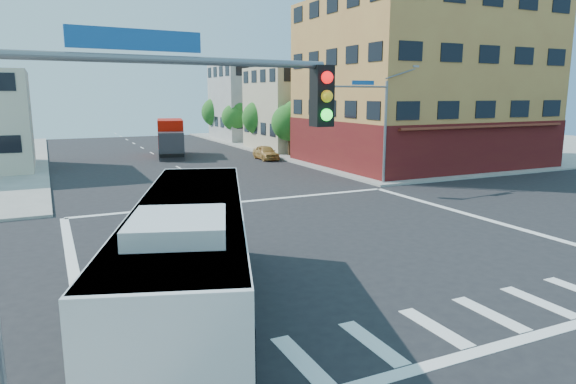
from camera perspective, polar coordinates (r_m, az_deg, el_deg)
name	(u,v)px	position (r m, az deg, el deg)	size (l,w,h in m)	color
ground	(322,245)	(21.39, 3.81, -5.86)	(120.00, 120.00, 0.00)	black
sidewalk_ne	(427,141)	(69.70, 15.15, 5.48)	(50.00, 50.00, 0.15)	gray
corner_building_ne	(420,97)	(47.13, 14.49, 10.20)	(18.10, 15.44, 14.00)	#B38440
building_east_near	(308,109)	(58.48, 2.25, 9.23)	(12.06, 10.06, 9.00)	tan
building_east_far	(261,102)	(71.18, -3.03, 9.91)	(12.06, 10.06, 10.00)	#A3A29D
signal_mast_ne	(366,112)	(34.32, 8.64, 8.79)	(7.91, 1.13, 8.07)	slate
signal_mast_sw	(124,180)	(7.39, -17.81, 1.32)	(7.91, 1.01, 8.07)	slate
street_tree_a	(291,120)	(50.84, 0.30, 7.97)	(3.60, 3.60, 5.53)	#382414
street_tree_b	(260,116)	(58.14, -3.14, 8.47)	(3.80, 3.80, 5.79)	#382414
street_tree_c	(236,116)	(65.63, -5.80, 8.45)	(3.40, 3.40, 5.29)	#382414
street_tree_d	(217,110)	(73.20, -7.93, 8.97)	(4.00, 4.00, 6.03)	#382414
transit_bus	(191,259)	(13.94, -10.68, -7.34)	(6.55, 12.85, 3.74)	black
box_truck	(171,139)	(52.44, -12.90, 5.78)	(3.89, 8.35, 3.62)	#2A2A2F
parked_car	(266,153)	(48.86, -2.48, 4.41)	(1.58, 3.94, 1.34)	#B5823A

